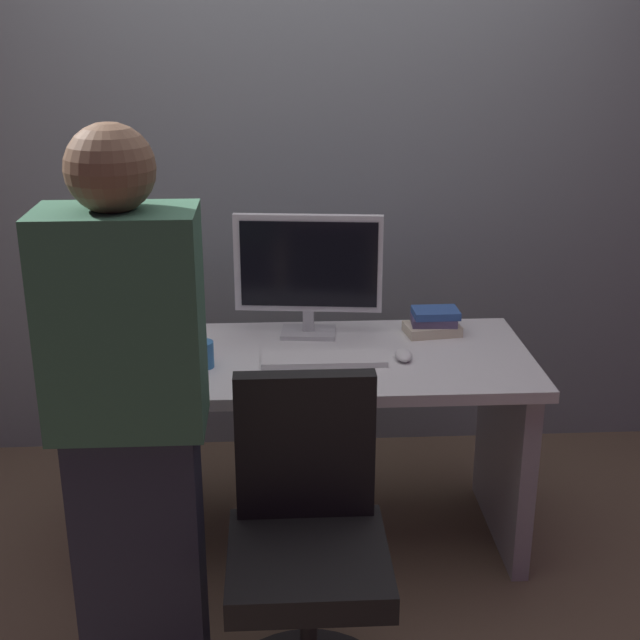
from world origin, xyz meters
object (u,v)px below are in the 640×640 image
(person_at_desk, at_px, (131,429))
(keyboard, at_px, (324,359))
(cup_near_keyboard, at_px, (203,354))
(book_stack, at_px, (433,322))
(desk, at_px, (319,414))
(monitor, at_px, (308,269))
(cup_by_monitor, at_px, (184,327))
(office_chair, at_px, (307,560))
(mouse, at_px, (403,355))

(person_at_desk, xyz_separation_m, keyboard, (0.55, 0.68, -0.09))
(keyboard, height_order, cup_near_keyboard, cup_near_keyboard)
(book_stack, bearing_deg, desk, -155.61)
(desk, height_order, monitor, monitor)
(person_at_desk, bearing_deg, keyboard, 50.99)
(cup_near_keyboard, distance_m, book_stack, 0.88)
(person_at_desk, bearing_deg, cup_by_monitor, 87.01)
(office_chair, relative_size, keyboard, 2.19)
(person_at_desk, xyz_separation_m, cup_near_keyboard, (0.14, 0.66, -0.05))
(book_stack, bearing_deg, monitor, 178.60)
(cup_by_monitor, distance_m, book_stack, 0.93)
(desk, height_order, office_chair, office_chair)
(cup_near_keyboard, height_order, book_stack, book_stack)
(keyboard, bearing_deg, book_stack, 31.51)
(office_chair, distance_m, mouse, 0.86)
(keyboard, distance_m, cup_by_monitor, 0.56)
(mouse, distance_m, cup_by_monitor, 0.82)
(monitor, distance_m, book_stack, 0.51)
(mouse, bearing_deg, monitor, 140.22)
(cup_by_monitor, bearing_deg, book_stack, 0.14)
(keyboard, height_order, book_stack, book_stack)
(keyboard, relative_size, mouse, 4.30)
(office_chair, xyz_separation_m, book_stack, (0.51, 0.96, 0.36))
(office_chair, distance_m, cup_near_keyboard, 0.83)
(mouse, relative_size, cup_near_keyboard, 1.10)
(cup_near_keyboard, bearing_deg, monitor, 38.38)
(person_at_desk, distance_m, keyboard, 0.88)
(mouse, height_order, cup_by_monitor, cup_by_monitor)
(office_chair, xyz_separation_m, person_at_desk, (-0.46, 0.02, 0.41))
(desk, distance_m, cup_by_monitor, 0.59)
(monitor, relative_size, keyboard, 1.26)
(mouse, bearing_deg, cup_by_monitor, 162.13)
(office_chair, bearing_deg, person_at_desk, 177.32)
(person_at_desk, height_order, book_stack, person_at_desk)
(monitor, bearing_deg, mouse, -39.78)
(person_at_desk, height_order, keyboard, person_at_desk)
(office_chair, relative_size, monitor, 1.74)
(person_at_desk, height_order, cup_by_monitor, person_at_desk)
(cup_near_keyboard, bearing_deg, cup_by_monitor, 108.24)
(person_at_desk, bearing_deg, cup_near_keyboard, 77.91)
(monitor, xyz_separation_m, book_stack, (0.47, -0.01, -0.21))
(office_chair, height_order, person_at_desk, person_at_desk)
(office_chair, bearing_deg, book_stack, 61.89)
(keyboard, bearing_deg, cup_by_monitor, 153.50)
(monitor, height_order, cup_near_keyboard, monitor)
(office_chair, distance_m, keyboard, 0.78)
(monitor, distance_m, keyboard, 0.37)
(desk, relative_size, cup_near_keyboard, 16.36)
(monitor, xyz_separation_m, keyboard, (0.04, -0.27, -0.25))
(office_chair, relative_size, mouse, 9.40)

